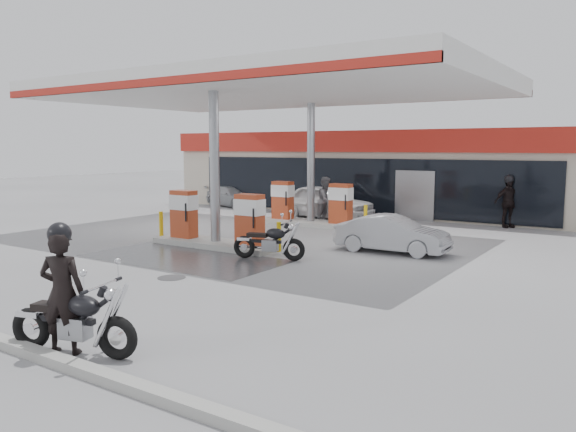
% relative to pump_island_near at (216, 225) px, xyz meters
% --- Properties ---
extents(ground, '(90.00, 90.00, 0.00)m').
position_rel_pump_island_near_xyz_m(ground, '(0.00, -2.00, -0.71)').
color(ground, gray).
rests_on(ground, ground).
extents(wet_patch, '(6.00, 3.00, 0.00)m').
position_rel_pump_island_near_xyz_m(wet_patch, '(0.50, -2.00, -0.71)').
color(wet_patch, '#4C4C4F').
rests_on(wet_patch, ground).
extents(drain_cover, '(0.70, 0.70, 0.01)m').
position_rel_pump_island_near_xyz_m(drain_cover, '(2.00, -4.00, -0.71)').
color(drain_cover, '#38383A').
rests_on(drain_cover, ground).
extents(store_building, '(22.00, 8.22, 4.00)m').
position_rel_pump_island_near_xyz_m(store_building, '(0.01, 13.94, 1.30)').
color(store_building, '#B0A594').
rests_on(store_building, ground).
extents(canopy, '(16.00, 10.02, 5.51)m').
position_rel_pump_island_near_xyz_m(canopy, '(0.00, 3.00, 4.56)').
color(canopy, silver).
rests_on(canopy, ground).
extents(pump_island_near, '(5.14, 1.30, 1.78)m').
position_rel_pump_island_near_xyz_m(pump_island_near, '(0.00, 0.00, 0.00)').
color(pump_island_near, '#9E9E99').
rests_on(pump_island_near, ground).
extents(pump_island_far, '(5.14, 1.30, 1.78)m').
position_rel_pump_island_near_xyz_m(pump_island_far, '(0.00, 6.00, 0.00)').
color(pump_island_far, '#9E9E99').
rests_on(pump_island_far, ground).
extents(main_motorcycle, '(2.21, 0.99, 1.17)m').
position_rel_pump_island_near_xyz_m(main_motorcycle, '(4.50, -8.56, -0.19)').
color(main_motorcycle, black).
rests_on(main_motorcycle, ground).
extents(biker_main, '(0.85, 0.74, 1.95)m').
position_rel_pump_island_near_xyz_m(biker_main, '(4.31, -8.62, 0.27)').
color(biker_main, black).
rests_on(biker_main, ground).
extents(parked_motorcycle, '(2.13, 0.94, 1.12)m').
position_rel_pump_island_near_xyz_m(parked_motorcycle, '(2.73, -0.78, -0.22)').
color(parked_motorcycle, black).
rests_on(parked_motorcycle, ground).
extents(sedan_white, '(4.68, 2.19, 1.55)m').
position_rel_pump_island_near_xyz_m(sedan_white, '(-0.56, 8.20, 0.07)').
color(sedan_white, silver).
rests_on(sedan_white, ground).
extents(attendant, '(0.83, 1.02, 1.98)m').
position_rel_pump_island_near_xyz_m(attendant, '(0.17, 7.00, 0.28)').
color(attendant, '#5B5A5F').
rests_on(attendant, ground).
extents(hatchback_silver, '(3.52, 1.37, 1.14)m').
position_rel_pump_island_near_xyz_m(hatchback_silver, '(5.22, 2.20, -0.14)').
color(hatchback_silver, '#A5A7AD').
rests_on(hatchback_silver, ground).
extents(parked_car_left, '(4.06, 2.57, 1.10)m').
position_rel_pump_island_near_xyz_m(parked_car_left, '(-7.39, 10.00, -0.16)').
color(parked_car_left, '#9DA0A5').
rests_on(parked_car_left, ground).
extents(parked_car_right, '(4.03, 2.53, 1.04)m').
position_rel_pump_island_near_xyz_m(parked_car_right, '(7.49, 12.00, -0.19)').
color(parked_car_right, black).
rests_on(parked_car_right, ground).
extents(biker_walking, '(1.18, 1.17, 2.01)m').
position_rel_pump_island_near_xyz_m(biker_walking, '(6.97, 9.80, 0.29)').
color(biker_walking, black).
rests_on(biker_walking, ground).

